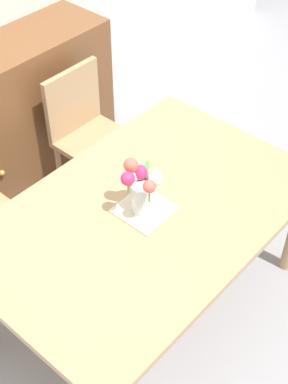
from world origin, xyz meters
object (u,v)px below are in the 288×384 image
Objects in this scene: chair_right at (87,129)px; dresser at (13,120)px; flower_vase at (142,188)px; dining_table at (146,222)px.

dresser is at bearing -63.32° from chair_right.
chair_right is at bearing 62.10° from flower_vase.
dresser is at bearing 79.98° from flower_vase.
dining_table is 1.85× the size of chair_right.
chair_right reaches higher than dining_table.
dresser reaches higher than chair_right.
dresser is 1.39m from flower_vase.
dining_table is 5.85× the size of flower_vase.
flower_vase is (-0.46, -0.86, 0.36)m from chair_right.
dresser is (0.22, 1.33, -0.15)m from dining_table.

